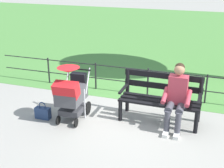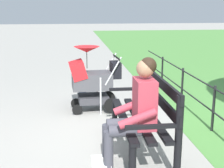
% 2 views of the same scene
% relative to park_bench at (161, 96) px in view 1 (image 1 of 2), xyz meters
% --- Properties ---
extents(ground_plane, '(60.00, 60.00, 0.00)m').
position_rel_park_bench_xyz_m(ground_plane, '(0.51, 0.12, -0.53)').
color(ground_plane, '#9E9B93').
extents(grass_lawn, '(40.00, 16.00, 0.01)m').
position_rel_park_bench_xyz_m(grass_lawn, '(0.51, -8.68, -0.52)').
color(grass_lawn, '#518E42').
rests_on(grass_lawn, ground).
extents(park_bench, '(1.61, 0.62, 0.96)m').
position_rel_park_bench_xyz_m(park_bench, '(0.00, 0.00, 0.00)').
color(park_bench, black).
rests_on(park_bench, ground).
extents(person_on_bench, '(0.53, 0.74, 1.28)m').
position_rel_park_bench_xyz_m(person_on_bench, '(-0.34, 0.22, 0.15)').
color(person_on_bench, '#42424C').
rests_on(person_on_bench, ground).
extents(stroller, '(0.55, 0.91, 1.15)m').
position_rel_park_bench_xyz_m(stroller, '(1.70, 0.59, 0.07)').
color(stroller, black).
rests_on(stroller, ground).
extents(handbag, '(0.32, 0.14, 0.37)m').
position_rel_park_bench_xyz_m(handbag, '(2.30, 0.74, -0.40)').
color(handbag, navy).
rests_on(handbag, ground).
extents(park_fence, '(8.11, 0.04, 0.70)m').
position_rel_park_bench_xyz_m(park_fence, '(0.23, -1.13, -0.10)').
color(park_fence, black).
rests_on(park_fence, ground).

